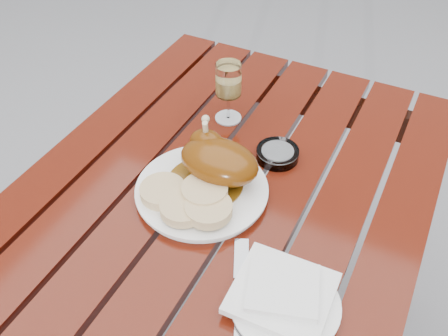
{
  "coord_description": "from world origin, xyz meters",
  "views": [
    {
      "loc": [
        0.32,
        -0.58,
        1.48
      ],
      "look_at": [
        -0.01,
        0.09,
        0.78
      ],
      "focal_mm": 40.0,
      "sensor_mm": 36.0,
      "label": 1
    }
  ],
  "objects_px": {
    "table": "(212,311)",
    "wine_glass": "(228,93)",
    "dinner_plate": "(202,191)",
    "ashtray": "(277,154)",
    "side_plate": "(285,305)"
  },
  "relations": [
    {
      "from": "table",
      "to": "dinner_plate",
      "type": "distance_m",
      "value": 0.39
    },
    {
      "from": "dinner_plate",
      "to": "side_plate",
      "type": "relative_size",
      "value": 1.47
    },
    {
      "from": "dinner_plate",
      "to": "side_plate",
      "type": "bearing_deg",
      "value": -34.41
    },
    {
      "from": "ashtray",
      "to": "side_plate",
      "type": "bearing_deg",
      "value": -65.98
    },
    {
      "from": "dinner_plate",
      "to": "side_plate",
      "type": "xyz_separation_m",
      "value": [
        0.25,
        -0.17,
        -0.0
      ]
    },
    {
      "from": "table",
      "to": "wine_glass",
      "type": "bearing_deg",
      "value": 108.72
    },
    {
      "from": "table",
      "to": "wine_glass",
      "type": "distance_m",
      "value": 0.54
    },
    {
      "from": "dinner_plate",
      "to": "wine_glass",
      "type": "xyz_separation_m",
      "value": [
        -0.06,
        0.25,
        0.07
      ]
    },
    {
      "from": "ashtray",
      "to": "table",
      "type": "bearing_deg",
      "value": -107.67
    },
    {
      "from": "dinner_plate",
      "to": "ashtray",
      "type": "distance_m",
      "value": 0.2
    },
    {
      "from": "dinner_plate",
      "to": "wine_glass",
      "type": "distance_m",
      "value": 0.27
    },
    {
      "from": "dinner_plate",
      "to": "ashtray",
      "type": "relative_size",
      "value": 2.89
    },
    {
      "from": "side_plate",
      "to": "ashtray",
      "type": "bearing_deg",
      "value": 114.02
    },
    {
      "from": "dinner_plate",
      "to": "wine_glass",
      "type": "height_order",
      "value": "wine_glass"
    },
    {
      "from": "dinner_plate",
      "to": "ashtray",
      "type": "xyz_separation_m",
      "value": [
        0.1,
        0.17,
        0.0
      ]
    }
  ]
}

